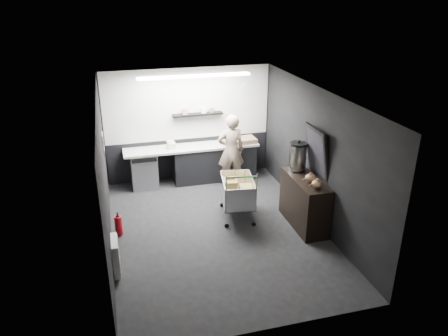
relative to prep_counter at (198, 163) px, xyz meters
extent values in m
plane|color=black|center=(-0.14, -2.42, -0.46)|extent=(5.50, 5.50, 0.00)
plane|color=white|center=(-0.14, -2.42, 2.24)|extent=(5.50, 5.50, 0.00)
plane|color=black|center=(-0.14, 0.33, 0.89)|extent=(5.50, 0.00, 5.50)
plane|color=black|center=(-0.14, -5.17, 0.89)|extent=(5.50, 0.00, 5.50)
plane|color=black|center=(-2.14, -2.42, 0.89)|extent=(0.00, 5.50, 5.50)
plane|color=black|center=(1.86, -2.42, 0.89)|extent=(0.00, 5.50, 5.50)
cube|color=silver|center=(-0.14, 0.31, 1.39)|extent=(3.95, 0.02, 1.70)
cube|color=black|center=(-0.14, 0.31, 0.04)|extent=(3.95, 0.02, 1.00)
cube|color=black|center=(0.06, 0.20, 1.16)|extent=(1.20, 0.22, 0.04)
cylinder|color=white|center=(1.26, 0.30, 1.69)|extent=(0.20, 0.03, 0.20)
cube|color=silver|center=(-2.12, -1.12, 1.09)|extent=(0.02, 0.30, 0.40)
cube|color=red|center=(-2.11, -1.12, 1.16)|extent=(0.02, 0.22, 0.10)
cube|color=white|center=(-2.08, -3.32, -0.11)|extent=(0.10, 0.50, 0.60)
cube|color=white|center=(-0.14, -0.57, 2.21)|extent=(2.40, 0.20, 0.04)
cube|color=black|center=(0.41, 0.00, -0.03)|extent=(2.00, 0.56, 0.85)
cube|color=#BBBBB6|center=(-0.14, 0.00, 0.42)|extent=(3.20, 0.60, 0.05)
cube|color=#9EA0A5|center=(-1.29, 0.00, -0.03)|extent=(0.60, 0.58, 0.85)
cube|color=black|center=(-1.29, -0.30, 0.32)|extent=(0.56, 0.02, 0.10)
imported|color=beige|center=(0.71, -0.45, 0.42)|extent=(0.65, 0.45, 1.75)
cube|color=silver|center=(0.41, -1.97, -0.11)|extent=(0.76, 1.04, 0.02)
cube|color=silver|center=(0.11, -1.97, 0.13)|extent=(0.16, 0.95, 0.51)
cube|color=silver|center=(0.71, -1.97, 0.13)|extent=(0.16, 0.95, 0.51)
cube|color=silver|center=(0.41, -2.44, 0.13)|extent=(0.62, 0.11, 0.51)
cube|color=silver|center=(0.41, -1.50, 0.13)|extent=(0.62, 0.11, 0.51)
cylinder|color=silver|center=(0.14, -2.41, -0.27)|extent=(0.02, 0.02, 0.34)
cylinder|color=silver|center=(0.68, -2.41, -0.27)|extent=(0.02, 0.02, 0.34)
cylinder|color=silver|center=(0.14, -1.53, -0.27)|extent=(0.02, 0.02, 0.34)
cylinder|color=silver|center=(0.68, -1.53, -0.27)|extent=(0.02, 0.02, 0.34)
cylinder|color=green|center=(0.41, -2.50, 0.67)|extent=(0.62, 0.13, 0.03)
cube|color=olive|center=(0.28, -1.85, 0.12)|extent=(0.32, 0.37, 0.43)
cube|color=olive|center=(0.57, -2.10, 0.09)|extent=(0.29, 0.35, 0.38)
cylinder|color=black|center=(0.14, -2.41, -0.41)|extent=(0.09, 0.04, 0.09)
cylinder|color=black|center=(0.14, -1.53, -0.41)|extent=(0.09, 0.04, 0.09)
cylinder|color=black|center=(0.68, -2.41, -0.41)|extent=(0.09, 0.04, 0.09)
cylinder|color=black|center=(0.68, -1.53, -0.41)|extent=(0.09, 0.04, 0.09)
cube|color=black|center=(1.59, -2.63, 0.04)|extent=(0.50, 1.34, 1.00)
cylinder|color=silver|center=(1.59, -2.18, 0.83)|extent=(0.33, 0.33, 0.51)
cylinder|color=black|center=(1.59, -2.18, 1.11)|extent=(0.33, 0.33, 0.04)
sphere|color=black|center=(1.59, -2.18, 1.15)|extent=(0.06, 0.06, 0.06)
ellipsoid|color=brown|center=(1.59, -2.80, 0.64)|extent=(0.20, 0.20, 0.16)
ellipsoid|color=brown|center=(1.59, -3.08, 0.64)|extent=(0.20, 0.20, 0.16)
cube|color=black|center=(1.80, -2.57, 1.05)|extent=(0.22, 0.78, 1.00)
cube|color=black|center=(1.78, -2.57, 1.05)|extent=(0.16, 0.67, 0.86)
cylinder|color=red|center=(-1.99, -2.09, -0.24)|extent=(0.14, 0.14, 0.38)
cone|color=black|center=(-1.99, -2.09, -0.03)|extent=(0.10, 0.10, 0.06)
cylinder|color=black|center=(-1.99, -2.09, 0.01)|extent=(0.03, 0.03, 0.06)
cube|color=#976E50|center=(1.15, -0.05, 0.50)|extent=(0.58, 0.45, 0.11)
cylinder|color=beige|center=(-0.63, 0.00, 0.53)|extent=(0.18, 0.18, 0.18)
cube|color=white|center=(-0.62, -0.05, 0.52)|extent=(0.18, 0.15, 0.15)
camera|label=1|loc=(-1.92, -9.59, 4.01)|focal=35.00mm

